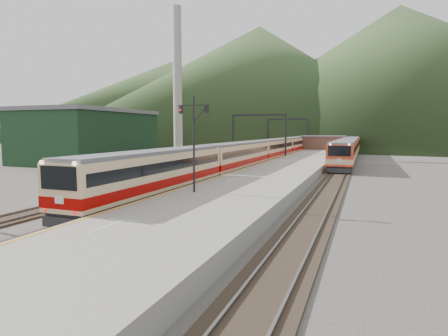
% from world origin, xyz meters
% --- Properties ---
extents(track_main, '(2.60, 200.00, 0.23)m').
position_xyz_m(track_main, '(0.00, 40.00, 0.07)').
color(track_main, black).
rests_on(track_main, ground).
extents(track_far, '(2.60, 200.00, 0.23)m').
position_xyz_m(track_far, '(-5.00, 40.00, 0.07)').
color(track_far, black).
rests_on(track_far, ground).
extents(track_second, '(2.60, 200.00, 0.23)m').
position_xyz_m(track_second, '(11.50, 40.00, 0.07)').
color(track_second, black).
rests_on(track_second, ground).
extents(platform, '(8.00, 100.00, 1.00)m').
position_xyz_m(platform, '(5.60, 38.00, 0.50)').
color(platform, gray).
rests_on(platform, ground).
extents(gantry_near, '(9.55, 0.25, 8.00)m').
position_xyz_m(gantry_near, '(-2.85, 55.00, 5.59)').
color(gantry_near, black).
rests_on(gantry_near, ground).
extents(gantry_far, '(9.55, 0.25, 8.00)m').
position_xyz_m(gantry_far, '(-2.85, 80.00, 5.59)').
color(gantry_far, black).
rests_on(gantry_far, ground).
extents(warehouse, '(14.50, 20.50, 8.60)m').
position_xyz_m(warehouse, '(-28.00, 42.00, 4.32)').
color(warehouse, black).
rests_on(warehouse, ground).
extents(smokestack, '(1.80, 1.80, 30.00)m').
position_xyz_m(smokestack, '(-22.00, 62.00, 15.00)').
color(smokestack, '#9E998E').
rests_on(smokestack, ground).
extents(station_shed, '(9.40, 4.40, 3.10)m').
position_xyz_m(station_shed, '(5.60, 78.00, 2.57)').
color(station_shed, brown).
rests_on(station_shed, platform).
extents(hill_a, '(180.00, 180.00, 60.00)m').
position_xyz_m(hill_a, '(-40.00, 190.00, 30.00)').
color(hill_a, '#304C26').
rests_on(hill_a, ground).
extents(hill_b, '(220.00, 220.00, 75.00)m').
position_xyz_m(hill_b, '(30.00, 230.00, 37.50)').
color(hill_b, '#304C26').
rests_on(hill_b, ground).
extents(hill_d, '(200.00, 200.00, 55.00)m').
position_xyz_m(hill_d, '(-120.00, 240.00, 27.50)').
color(hill_d, '#304C26').
rests_on(hill_d, ground).
extents(main_train, '(2.75, 94.31, 3.35)m').
position_xyz_m(main_train, '(0.00, 54.36, 1.91)').
color(main_train, '#D4AF7E').
rests_on(main_train, track_main).
extents(second_train, '(3.10, 63.48, 3.78)m').
position_xyz_m(second_train, '(11.50, 69.73, 2.12)').
color(second_train, '#C13C21').
rests_on(second_train, track_second).
extents(signal_mast, '(2.20, 0.38, 6.46)m').
position_xyz_m(signal_mast, '(3.45, 15.70, 4.96)').
color(signal_mast, black).
rests_on(signal_mast, platform).
extents(short_signal_b, '(0.25, 0.20, 2.27)m').
position_xyz_m(short_signal_b, '(-3.21, 28.28, 1.46)').
color(short_signal_b, black).
rests_on(short_signal_b, ground).
extents(short_signal_c, '(0.25, 0.21, 2.27)m').
position_xyz_m(short_signal_c, '(-6.44, 18.17, 1.46)').
color(short_signal_c, black).
rests_on(short_signal_c, ground).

